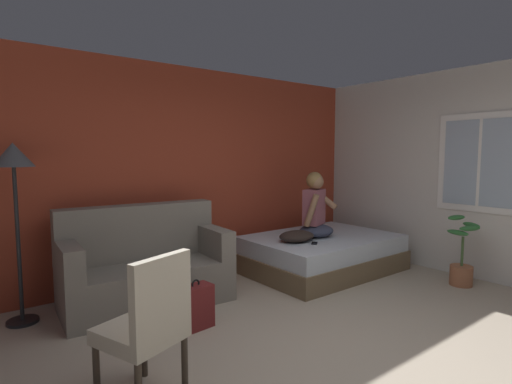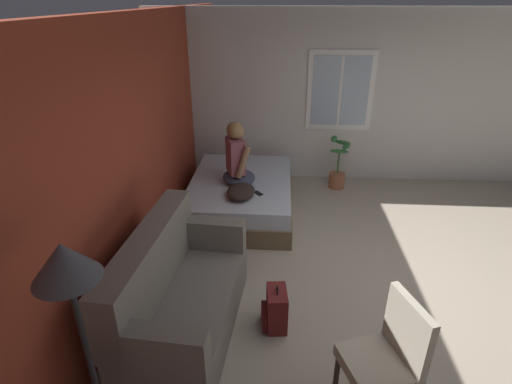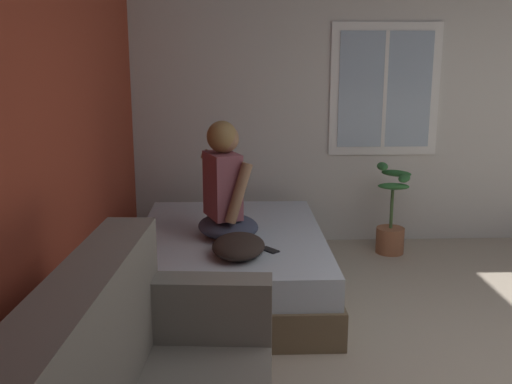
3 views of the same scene
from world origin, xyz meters
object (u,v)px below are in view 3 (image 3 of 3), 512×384
object	(u,v)px
bed	(231,263)
potted_plant	(391,222)
person_seated	(225,191)
throw_pillow	(238,246)
cell_phone	(269,250)

from	to	relation	value
bed	potted_plant	size ratio (longest dim) A/B	2.39
person_seated	potted_plant	size ratio (longest dim) A/B	1.03
bed	throw_pillow	world-z (taller)	throw_pillow
potted_plant	throw_pillow	bearing A→B (deg)	134.43
cell_phone	bed	bearing A→B (deg)	-96.00
bed	cell_phone	world-z (taller)	cell_phone
potted_plant	cell_phone	bearing A→B (deg)	137.07
bed	throw_pillow	xyz separation A→B (m)	(-0.52, -0.05, 0.31)
person_seated	cell_phone	world-z (taller)	person_seated
throw_pillow	cell_phone	size ratio (longest dim) A/B	3.33
cell_phone	potted_plant	size ratio (longest dim) A/B	0.17
bed	person_seated	bearing A→B (deg)	158.29
potted_plant	bed	bearing A→B (deg)	120.69
throw_pillow	potted_plant	bearing A→B (deg)	-45.57
throw_pillow	potted_plant	distance (m)	2.02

